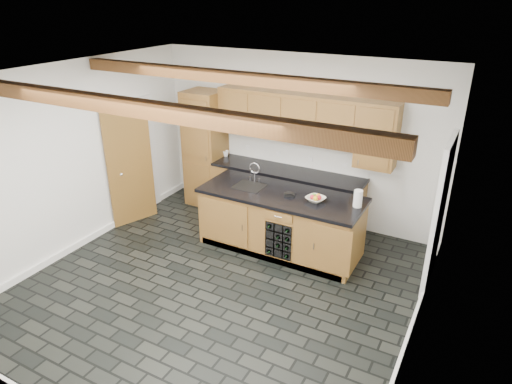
# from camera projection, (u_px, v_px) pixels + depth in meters

# --- Properties ---
(ground) EXTENTS (5.00, 5.00, 0.00)m
(ground) POSITION_uv_depth(u_px,v_px,m) (219.00, 286.00, 6.20)
(ground) COLOR black
(ground) RESTS_ON ground
(room_shell) EXTENTS (5.01, 5.00, 5.00)m
(room_shell) POSITION_uv_depth(u_px,v_px,m) (231.00, 168.00, 6.05)
(room_shell) COLOR white
(room_shell) RESTS_ON ground
(back_cabinetry) EXTENTS (3.65, 0.62, 2.20)m
(back_cabinetry) POSITION_uv_depth(u_px,v_px,m) (269.00, 163.00, 7.77)
(back_cabinetry) COLOR #945E2F
(back_cabinetry) RESTS_ON ground
(island) EXTENTS (2.48, 0.96, 0.93)m
(island) POSITION_uv_depth(u_px,v_px,m) (281.00, 222.00, 6.91)
(island) COLOR #945E2F
(island) RESTS_ON ground
(faucet) EXTENTS (0.45, 0.40, 0.34)m
(faucet) POSITION_uv_depth(u_px,v_px,m) (250.00, 184.00, 6.99)
(faucet) COLOR black
(faucet) RESTS_ON island
(kitchen_scale) EXTENTS (0.17, 0.13, 0.05)m
(kitchen_scale) POSITION_uv_depth(u_px,v_px,m) (289.00, 194.00, 6.66)
(kitchen_scale) COLOR black
(kitchen_scale) RESTS_ON island
(fruit_bowl) EXTENTS (0.32, 0.32, 0.07)m
(fruit_bowl) POSITION_uv_depth(u_px,v_px,m) (316.00, 199.00, 6.48)
(fruit_bowl) COLOR beige
(fruit_bowl) RESTS_ON island
(fruit_cluster) EXTENTS (0.16, 0.17, 0.07)m
(fruit_cluster) POSITION_uv_depth(u_px,v_px,m) (316.00, 197.00, 6.47)
(fruit_cluster) COLOR red
(fruit_cluster) RESTS_ON fruit_bowl
(paper_towel) EXTENTS (0.12, 0.12, 0.24)m
(paper_towel) POSITION_uv_depth(u_px,v_px,m) (358.00, 199.00, 6.28)
(paper_towel) COLOR white
(paper_towel) RESTS_ON island
(mug) EXTENTS (0.14, 0.14, 0.10)m
(mug) POSITION_uv_depth(u_px,v_px,m) (226.00, 154.00, 8.23)
(mug) COLOR white
(mug) RESTS_ON back_cabinetry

